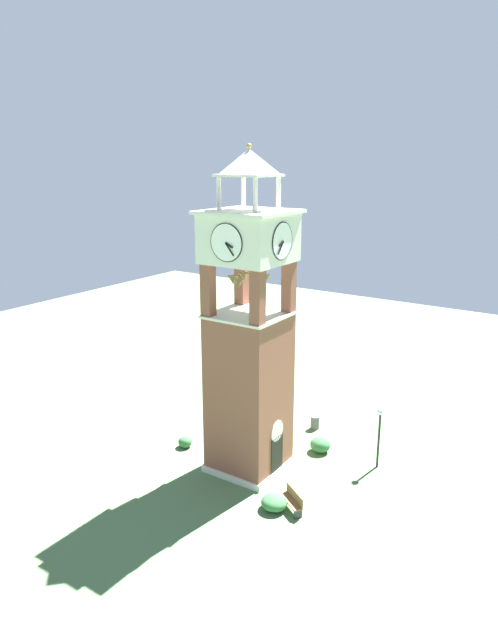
# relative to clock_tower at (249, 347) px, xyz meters

# --- Properties ---
(ground) EXTENTS (80.00, 80.00, 0.00)m
(ground) POSITION_rel_clock_tower_xyz_m (-0.00, 0.00, -6.67)
(ground) COLOR #517547
(clock_tower) EXTENTS (3.98, 3.98, 16.40)m
(clock_tower) POSITION_rel_clock_tower_xyz_m (0.00, 0.00, 0.00)
(clock_tower) COLOR brown
(clock_tower) RESTS_ON ground
(park_bench) EXTENTS (1.26, 1.57, 0.95)m
(park_bench) POSITION_rel_clock_tower_xyz_m (-2.07, -3.80, -6.19)
(park_bench) COLOR brown
(park_bench) RESTS_ON ground
(lamp_post) EXTENTS (0.36, 0.36, 3.36)m
(lamp_post) POSITION_rel_clock_tower_xyz_m (3.76, -5.65, -4.30)
(lamp_post) COLOR black
(lamp_post) RESTS_ON ground
(trash_bin) EXTENTS (0.52, 0.52, 0.80)m
(trash_bin) POSITION_rel_clock_tower_xyz_m (5.90, -0.83, -6.27)
(trash_bin) COLOR #4C4C51
(trash_bin) RESTS_ON ground
(shrub_near_entry) EXTENTS (1.13, 1.13, 0.83)m
(shrub_near_entry) POSITION_rel_clock_tower_xyz_m (3.57, -2.39, -6.26)
(shrub_near_entry) COLOR #336638
(shrub_near_entry) RESTS_ON ground
(shrub_left_of_tower) EXTENTS (1.24, 1.24, 0.69)m
(shrub_left_of_tower) POSITION_rel_clock_tower_xyz_m (-2.51, -3.10, -6.33)
(shrub_left_of_tower) COLOR #336638
(shrub_left_of_tower) RESTS_ON ground
(shrub_behind_bench) EXTENTS (0.78, 0.78, 0.63)m
(shrub_behind_bench) POSITION_rel_clock_tower_xyz_m (-0.22, 4.20, -6.36)
(shrub_behind_bench) COLOR #336638
(shrub_behind_bench) RESTS_ON ground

